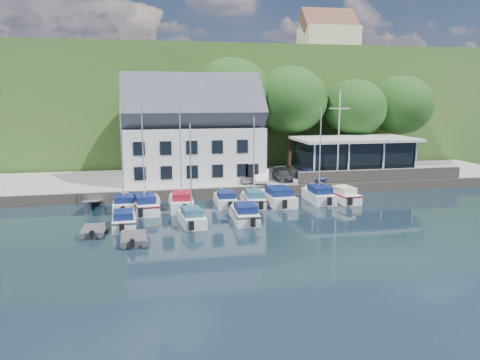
{
  "coord_description": "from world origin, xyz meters",
  "views": [
    {
      "loc": [
        -11.94,
        -32.49,
        9.84
      ],
      "look_at": [
        -3.46,
        9.0,
        2.07
      ],
      "focal_mm": 35.0,
      "sensor_mm": 36.0,
      "label": 1
    }
  ],
  "objects_px": {
    "boat_r1_6": "(320,152)",
    "boat_r1_7": "(343,194)",
    "flagpole": "(339,136)",
    "boat_r1_0": "(122,163)",
    "boat_r1_2": "(181,155)",
    "car_dgrey": "(282,175)",
    "car_white": "(262,176)",
    "car_blue": "(313,174)",
    "boat_r2_1": "(191,171)",
    "dinghy_1": "(134,238)",
    "dinghy_0": "(93,230)",
    "car_silver": "(242,177)",
    "harbor_building": "(193,138)",
    "boat_r2_0": "(124,219)",
    "boat_r1_5": "(278,195)",
    "club_pavilion": "(354,156)",
    "boat_r1_4": "(254,157)",
    "boat_r2_2": "(245,212)",
    "boat_r1_3": "(226,198)",
    "boat_r1_1": "(143,157)"
  },
  "relations": [
    {
      "from": "boat_r1_2",
      "to": "boat_r1_3",
      "type": "relative_size",
      "value": 1.82
    },
    {
      "from": "boat_r1_0",
      "to": "boat_r2_0",
      "type": "height_order",
      "value": "boat_r1_0"
    },
    {
      "from": "car_white",
      "to": "boat_r1_5",
      "type": "relative_size",
      "value": 0.57
    },
    {
      "from": "boat_r1_2",
      "to": "boat_r1_3",
      "type": "height_order",
      "value": "boat_r1_2"
    },
    {
      "from": "car_silver",
      "to": "boat_r1_6",
      "type": "relative_size",
      "value": 0.35
    },
    {
      "from": "dinghy_1",
      "to": "boat_r1_4",
      "type": "bearing_deg",
      "value": 37.9
    },
    {
      "from": "boat_r2_0",
      "to": "boat_r2_1",
      "type": "relative_size",
      "value": 0.58
    },
    {
      "from": "boat_r1_4",
      "to": "dinghy_1",
      "type": "height_order",
      "value": "boat_r1_4"
    },
    {
      "from": "boat_r1_0",
      "to": "dinghy_1",
      "type": "bearing_deg",
      "value": -84.38
    },
    {
      "from": "boat_r1_0",
      "to": "dinghy_0",
      "type": "xyz_separation_m",
      "value": [
        -1.9,
        -6.87,
        -3.76
      ]
    },
    {
      "from": "car_white",
      "to": "boat_r2_1",
      "type": "height_order",
      "value": "boat_r2_1"
    },
    {
      "from": "club_pavilion",
      "to": "car_blue",
      "type": "distance_m",
      "value": 6.74
    },
    {
      "from": "boat_r1_4",
      "to": "boat_r1_7",
      "type": "xyz_separation_m",
      "value": [
        8.51,
        -0.15,
        -3.67
      ]
    },
    {
      "from": "car_blue",
      "to": "boat_r2_1",
      "type": "xyz_separation_m",
      "value": [
        -13.74,
        -10.87,
        2.56
      ]
    },
    {
      "from": "car_silver",
      "to": "boat_r1_0",
      "type": "distance_m",
      "value": 12.96
    },
    {
      "from": "car_white",
      "to": "boat_r1_2",
      "type": "bearing_deg",
      "value": -129.94
    },
    {
      "from": "club_pavilion",
      "to": "car_white",
      "type": "distance_m",
      "value": 11.75
    },
    {
      "from": "club_pavilion",
      "to": "car_blue",
      "type": "height_order",
      "value": "club_pavilion"
    },
    {
      "from": "boat_r2_2",
      "to": "dinghy_1",
      "type": "bearing_deg",
      "value": -152.97
    },
    {
      "from": "dinghy_1",
      "to": "boat_r1_0",
      "type": "bearing_deg",
      "value": 93.41
    },
    {
      "from": "car_white",
      "to": "dinghy_1",
      "type": "bearing_deg",
      "value": -114.54
    },
    {
      "from": "car_white",
      "to": "boat_r1_7",
      "type": "relative_size",
      "value": 0.71
    },
    {
      "from": "flagpole",
      "to": "boat_r1_0",
      "type": "xyz_separation_m",
      "value": [
        -21.33,
        -4.21,
        -1.55
      ]
    },
    {
      "from": "boat_r2_1",
      "to": "boat_r1_5",
      "type": "bearing_deg",
      "value": 26.29
    },
    {
      "from": "boat_r1_2",
      "to": "boat_r2_1",
      "type": "xyz_separation_m",
      "value": [
        0.36,
        -5.16,
        -0.57
      ]
    },
    {
      "from": "car_blue",
      "to": "boat_r1_1",
      "type": "bearing_deg",
      "value": -174.64
    },
    {
      "from": "boat_r1_2",
      "to": "boat_r1_7",
      "type": "xyz_separation_m",
      "value": [
        14.95,
        -0.16,
        -4.02
      ]
    },
    {
      "from": "harbor_building",
      "to": "dinghy_1",
      "type": "xyz_separation_m",
      "value": [
        -5.9,
        -17.99,
        -4.99
      ]
    },
    {
      "from": "boat_r1_5",
      "to": "boat_r2_1",
      "type": "relative_size",
      "value": 0.84
    },
    {
      "from": "car_dgrey",
      "to": "boat_r2_0",
      "type": "distance_m",
      "value": 19.4
    },
    {
      "from": "boat_r1_6",
      "to": "boat_r1_7",
      "type": "distance_m",
      "value": 4.51
    },
    {
      "from": "boat_r2_0",
      "to": "boat_r2_1",
      "type": "distance_m",
      "value": 6.16
    },
    {
      "from": "boat_r1_3",
      "to": "boat_r2_1",
      "type": "height_order",
      "value": "boat_r2_1"
    },
    {
      "from": "harbor_building",
      "to": "boat_r1_0",
      "type": "distance_m",
      "value": 11.06
    },
    {
      "from": "boat_r1_0",
      "to": "dinghy_0",
      "type": "bearing_deg",
      "value": -105.76
    },
    {
      "from": "flagpole",
      "to": "boat_r1_4",
      "type": "bearing_deg",
      "value": -154.3
    },
    {
      "from": "car_dgrey",
      "to": "boat_r1_7",
      "type": "distance_m",
      "value": 7.65
    },
    {
      "from": "boat_r1_2",
      "to": "boat_r2_0",
      "type": "height_order",
      "value": "boat_r1_2"
    },
    {
      "from": "boat_r1_0",
      "to": "boat_r1_7",
      "type": "height_order",
      "value": "boat_r1_0"
    },
    {
      "from": "boat_r1_2",
      "to": "boat_r2_2",
      "type": "xyz_separation_m",
      "value": [
        4.56,
        -5.05,
        -4.04
      ]
    },
    {
      "from": "car_silver",
      "to": "car_dgrey",
      "type": "xyz_separation_m",
      "value": [
        4.41,
        0.29,
        0.01
      ]
    },
    {
      "from": "harbor_building",
      "to": "boat_r1_4",
      "type": "height_order",
      "value": "harbor_building"
    },
    {
      "from": "car_white",
      "to": "boat_r1_5",
      "type": "xyz_separation_m",
      "value": [
        0.09,
        -5.61,
        -0.87
      ]
    },
    {
      "from": "dinghy_0",
      "to": "car_silver",
      "type": "bearing_deg",
      "value": 45.32
    },
    {
      "from": "harbor_building",
      "to": "dinghy_0",
      "type": "bearing_deg",
      "value": -119.61
    },
    {
      "from": "club_pavilion",
      "to": "boat_r1_0",
      "type": "xyz_separation_m",
      "value": [
        -24.88,
        -8.08,
        1.05
      ]
    },
    {
      "from": "boat_r1_5",
      "to": "boat_r1_2",
      "type": "bearing_deg",
      "value": 178.27
    },
    {
      "from": "car_silver",
      "to": "dinghy_1",
      "type": "relative_size",
      "value": 1.04
    },
    {
      "from": "car_white",
      "to": "boat_r1_4",
      "type": "distance_m",
      "value": 6.83
    },
    {
      "from": "car_dgrey",
      "to": "boat_r1_6",
      "type": "relative_size",
      "value": 0.41
    }
  ]
}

